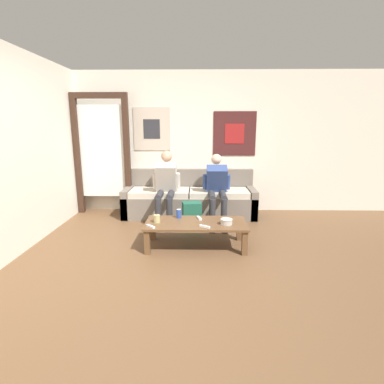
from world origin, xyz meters
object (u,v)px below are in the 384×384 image
Objects in this scene: person_seated_teen at (217,187)px; game_controller_near_left at (199,218)px; couch at (190,200)px; backpack at (192,217)px; drink_can_blue at (179,214)px; person_seated_adult at (166,185)px; game_controller_far_center at (205,226)px; pillar_candle at (157,219)px; game_controller_near_right at (150,226)px; coffee_table at (196,226)px; ceramic_bowl at (226,221)px.

person_seated_teen reaches higher than game_controller_near_left.
couch reaches higher than backpack.
backpack is at bearing 70.57° from drink_can_blue.
person_seated_adult is 7.94× the size of game_controller_near_left.
couch is at bearing 98.11° from game_controller_far_center.
drink_can_blue reaches higher than pillar_candle.
person_seated_teen is 0.70m from backpack.
pillar_candle is at bearing -123.09° from backpack.
person_seated_adult is 9.25× the size of game_controller_near_right.
game_controller_far_center is at bearing -16.25° from pillar_candle.
couch is at bearing 94.87° from coffee_table.
person_seated_teen is 2.56× the size of backpack.
ceramic_bowl reaches higher than game_controller_near_right.
game_controller_near_left is (0.28, -0.04, -0.05)m from drink_can_blue.
game_controller_near_left is at bearing -78.11° from backpack.
game_controller_near_right is (-0.97, -0.13, -0.03)m from ceramic_bowl.
ceramic_bowl is at bearing -52.08° from person_seated_adult.
person_seated_adult is 1.46m from game_controller_far_center.
pillar_candle is at bearing -178.19° from coffee_table.
couch is at bearing 108.77° from ceramic_bowl.
game_controller_near_left is (0.17, -1.31, 0.08)m from couch.
couch is 15.76× the size of game_controller_near_left.
pillar_candle is (-0.01, -1.10, -0.24)m from person_seated_adult.
game_controller_far_center is at bearing -78.42° from backpack.
game_controller_near_right is (-0.57, -0.21, 0.06)m from coffee_table.
person_seated_teen is 8.04× the size of game_controller_far_center.
couch is 1.74× the size of coffee_table.
pillar_candle is 0.84× the size of game_controller_far_center.
coffee_table is 0.17m from game_controller_near_left.
person_seated_adult is 7.40× the size of ceramic_bowl.
coffee_table is at bearing 119.31° from game_controller_far_center.
backpack is at bearing -43.18° from person_seated_adult.
game_controller_near_left is at bearing 16.29° from pillar_candle.
person_seated_teen is 1.33m from game_controller_far_center.
person_seated_adult is at bearing -136.29° from couch.
drink_can_blue is at bearing 172.24° from game_controller_near_left.
game_controller_near_right is 0.68m from game_controller_far_center.
game_controller_far_center is (0.24, -1.66, 0.08)m from couch.
game_controller_far_center is (0.07, -0.35, 0.00)m from game_controller_near_left.
person_seated_teen is 9.01× the size of drink_can_blue.
drink_can_blue is at bearing -122.89° from person_seated_teen.
person_seated_adult is 1.05× the size of person_seated_teen.
couch is 18.36× the size of game_controller_near_right.
coffee_table is at bearing 169.34° from ceramic_bowl.
backpack is 3.45× the size of game_controller_near_right.
game_controller_far_center is at bearing -78.88° from game_controller_near_left.
game_controller_near_right is (-0.50, -0.88, 0.15)m from backpack.
ceramic_bowl is 0.91m from pillar_candle.
game_controller_far_center is at bearing -81.89° from couch.
game_controller_near_right is at bearing -92.73° from person_seated_adult.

